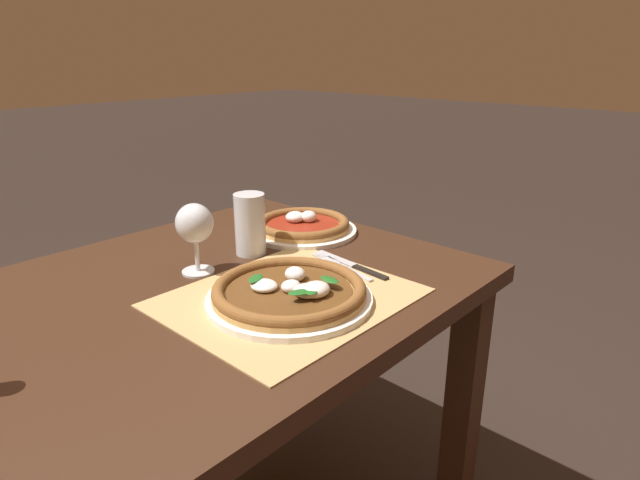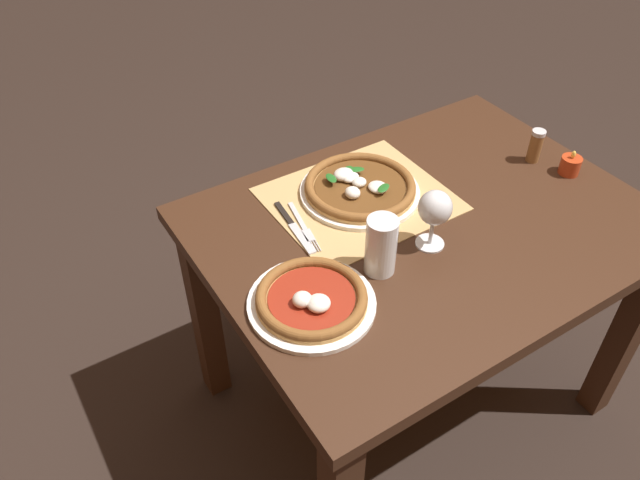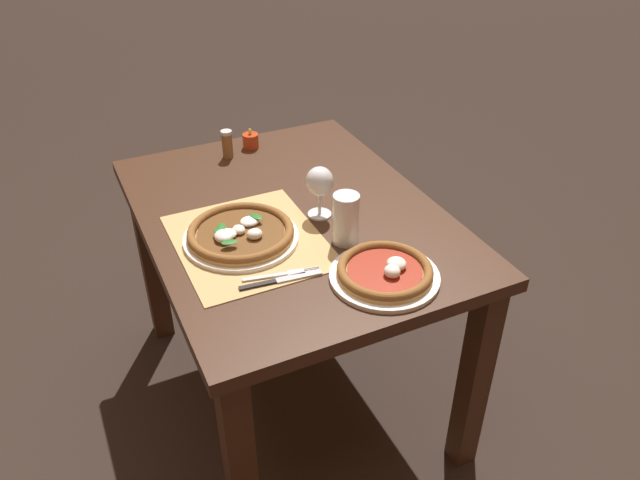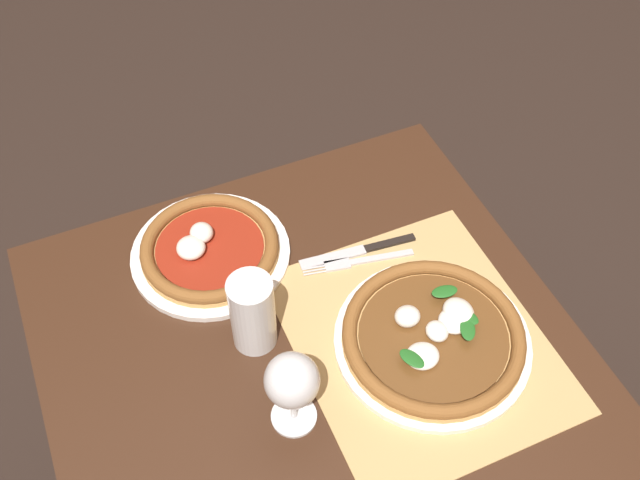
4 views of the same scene
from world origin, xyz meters
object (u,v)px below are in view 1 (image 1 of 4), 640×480
object	(u,v)px
pizza_near	(290,292)
pint_glass	(250,225)
pizza_far	(303,226)
wine_glass	(195,226)
fork	(341,266)
knife	(350,265)

from	to	relation	value
pizza_near	pint_glass	world-z (taller)	pint_glass
pizza_far	pint_glass	world-z (taller)	pint_glass
wine_glass	fork	size ratio (longest dim) A/B	0.78
fork	wine_glass	bearing A→B (deg)	136.79
wine_glass	fork	distance (m)	0.33
pizza_far	wine_glass	bearing A→B (deg)	-176.87
fork	pizza_near	bearing A→B (deg)	-168.46
pint_glass	pizza_near	bearing A→B (deg)	-115.91
wine_glass	knife	size ratio (longest dim) A/B	0.72
pizza_far	pint_glass	distance (m)	0.20
wine_glass	knife	distance (m)	0.35
pizza_near	knife	size ratio (longest dim) A/B	1.47
pizza_far	knife	size ratio (longest dim) A/B	1.30
pint_glass	knife	xyz separation A→B (m)	(0.09, -0.23, -0.06)
pizza_near	knife	xyz separation A→B (m)	(0.22, 0.03, -0.02)
wine_glass	pint_glass	distance (m)	0.16
pint_glass	knife	distance (m)	0.25
pint_glass	fork	xyz separation A→B (m)	(0.07, -0.22, -0.06)
knife	fork	bearing A→B (deg)	152.58
pizza_far	pizza_near	bearing A→B (deg)	-139.32
pizza_far	fork	world-z (taller)	pizza_far
pizza_near	pint_glass	distance (m)	0.29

